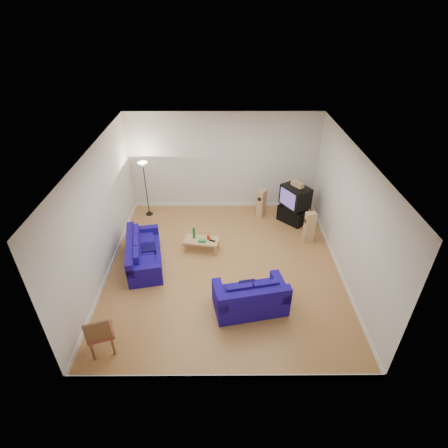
{
  "coord_description": "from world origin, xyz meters",
  "views": [
    {
      "loc": [
        -0.04,
        -7.14,
        6.02
      ],
      "look_at": [
        0.0,
        0.4,
        1.1
      ],
      "focal_mm": 28.0,
      "sensor_mm": 36.0,
      "label": 1
    }
  ],
  "objects_px": {
    "tv_stand": "(292,214)",
    "coffee_table": "(201,241)",
    "sofa_three_seat": "(142,255)",
    "television": "(295,196)",
    "sofa_loveseat": "(251,299)"
  },
  "relations": [
    {
      "from": "sofa_three_seat",
      "to": "television",
      "type": "relative_size",
      "value": 2.03
    },
    {
      "from": "sofa_loveseat",
      "to": "tv_stand",
      "type": "distance_m",
      "value": 4.03
    },
    {
      "from": "coffee_table",
      "to": "tv_stand",
      "type": "relative_size",
      "value": 1.2
    },
    {
      "from": "coffee_table",
      "to": "television",
      "type": "distance_m",
      "value": 3.21
    },
    {
      "from": "tv_stand",
      "to": "television",
      "type": "xyz_separation_m",
      "value": [
        0.02,
        -0.05,
        0.68
      ]
    },
    {
      "from": "sofa_three_seat",
      "to": "coffee_table",
      "type": "relative_size",
      "value": 2.03
    },
    {
      "from": "sofa_three_seat",
      "to": "tv_stand",
      "type": "distance_m",
      "value": 4.79
    },
    {
      "from": "sofa_loveseat",
      "to": "coffee_table",
      "type": "xyz_separation_m",
      "value": [
        -1.22,
        2.24,
        -0.01
      ]
    },
    {
      "from": "sofa_three_seat",
      "to": "sofa_loveseat",
      "type": "bearing_deg",
      "value": 47.84
    },
    {
      "from": "sofa_loveseat",
      "to": "television",
      "type": "relative_size",
      "value": 1.72
    },
    {
      "from": "tv_stand",
      "to": "sofa_loveseat",
      "type": "bearing_deg",
      "value": -67.34
    },
    {
      "from": "sofa_loveseat",
      "to": "television",
      "type": "xyz_separation_m",
      "value": [
        1.58,
        3.66,
        0.63
      ]
    },
    {
      "from": "sofa_loveseat",
      "to": "television",
      "type": "bearing_deg",
      "value": 55.51
    },
    {
      "from": "sofa_three_seat",
      "to": "tv_stand",
      "type": "height_order",
      "value": "sofa_three_seat"
    },
    {
      "from": "tv_stand",
      "to": "coffee_table",
      "type": "bearing_deg",
      "value": -106.67
    }
  ]
}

